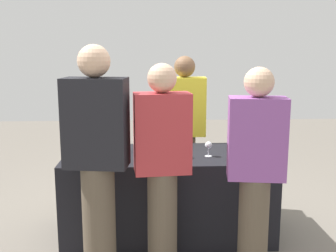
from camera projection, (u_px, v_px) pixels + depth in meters
ground_plane at (168, 232)px, 3.76m from camera, size 12.00×12.00×0.00m
tasting_table at (168, 194)px, 3.69m from camera, size 1.81×0.81×0.74m
wine_bottle_0 at (88, 137)px, 3.74m from camera, size 0.08×0.08×0.32m
wine_bottle_1 at (100, 139)px, 3.68m from camera, size 0.07×0.07×0.32m
wine_bottle_2 at (137, 138)px, 3.68m from camera, size 0.07×0.07×0.34m
wine_bottle_3 at (236, 138)px, 3.76m from camera, size 0.07×0.07×0.31m
wine_glass_0 at (115, 149)px, 3.40m from camera, size 0.07×0.07×0.13m
wine_glass_1 at (182, 147)px, 3.48m from camera, size 0.06×0.06×0.13m
wine_glass_2 at (208, 146)px, 3.52m from camera, size 0.06×0.06×0.13m
ice_bucket at (87, 145)px, 3.55m from camera, size 0.22×0.22×0.19m
server_pouring at (184, 129)px, 4.21m from camera, size 0.44×0.26×1.58m
guest_0 at (97, 156)px, 2.90m from camera, size 0.47×0.30×1.69m
guest_1 at (162, 163)px, 2.98m from camera, size 0.42×0.26×1.56m
guest_2 at (256, 169)px, 2.88m from camera, size 0.42×0.27×1.54m
menu_board at (101, 159)px, 4.75m from camera, size 0.47×0.15×0.80m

